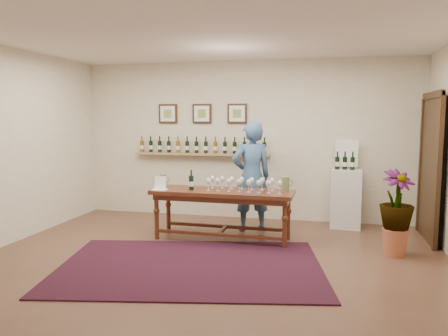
% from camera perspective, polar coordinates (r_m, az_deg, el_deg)
% --- Properties ---
extents(ground, '(6.00, 6.00, 0.00)m').
position_cam_1_polar(ground, '(5.65, -1.89, -12.09)').
color(ground, '#533624').
rests_on(ground, ground).
extents(room_shell, '(6.00, 6.00, 6.00)m').
position_cam_1_polar(room_shell, '(7.09, 18.89, 0.67)').
color(room_shell, beige).
rests_on(room_shell, ground).
extents(rug, '(3.51, 2.68, 0.02)m').
position_cam_1_polar(rug, '(5.46, -4.42, -12.66)').
color(rug, '#4C0D10').
rests_on(rug, ground).
extents(tasting_table, '(2.10, 0.71, 0.74)m').
position_cam_1_polar(tasting_table, '(6.47, -0.21, -3.89)').
color(tasting_table, '#4E1813').
rests_on(tasting_table, ground).
extents(table_glasses, '(1.41, 0.36, 0.19)m').
position_cam_1_polar(table_glasses, '(6.41, 2.77, -2.12)').
color(table_glasses, silver).
rests_on(table_glasses, tasting_table).
extents(table_bottles, '(0.34, 0.23, 0.34)m').
position_cam_1_polar(table_bottles, '(6.52, -4.12, -1.34)').
color(table_bottles, black).
rests_on(table_bottles, tasting_table).
extents(pitcher_left, '(0.13, 0.13, 0.19)m').
position_cam_1_polar(pitcher_left, '(6.82, -7.91, -1.64)').
color(pitcher_left, '#677247').
rests_on(pitcher_left, tasting_table).
extents(pitcher_right, '(0.16, 0.16, 0.22)m').
position_cam_1_polar(pitcher_right, '(6.38, 7.99, -2.10)').
color(pitcher_right, '#677247').
rests_on(pitcher_right, tasting_table).
extents(menu_card, '(0.22, 0.16, 0.20)m').
position_cam_1_polar(menu_card, '(6.58, -8.30, -1.93)').
color(menu_card, white).
rests_on(menu_card, tasting_table).
extents(display_pedestal, '(0.51, 0.51, 0.96)m').
position_cam_1_polar(display_pedestal, '(7.50, 15.66, -3.84)').
color(display_pedestal, silver).
rests_on(display_pedestal, ground).
extents(pedestal_bottles, '(0.29, 0.10, 0.29)m').
position_cam_1_polar(pedestal_bottles, '(7.38, 15.51, 0.89)').
color(pedestal_bottles, black).
rests_on(pedestal_bottles, display_pedestal).
extents(info_sign, '(0.37, 0.04, 0.50)m').
position_cam_1_polar(info_sign, '(7.56, 15.73, 1.84)').
color(info_sign, white).
rests_on(info_sign, display_pedestal).
extents(potted_plant, '(0.72, 0.72, 0.98)m').
position_cam_1_polar(potted_plant, '(6.15, 21.58, -5.46)').
color(potted_plant, '#B05A3A').
rests_on(potted_plant, ground).
extents(person, '(0.75, 0.65, 1.75)m').
position_cam_1_polar(person, '(6.98, 3.59, -1.11)').
color(person, '#385A86').
rests_on(person, ground).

